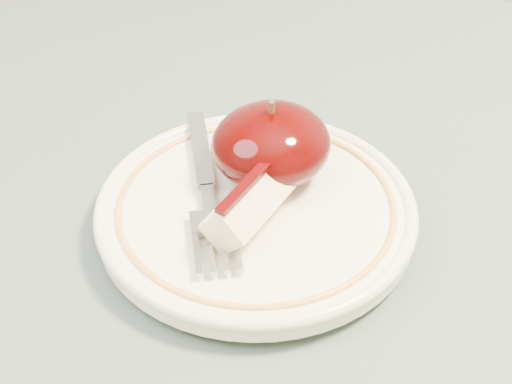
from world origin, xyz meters
TOP-DOWN VIEW (x-y plane):
  - table at (0.00, 0.00)m, footprint 0.90×0.90m
  - plate at (0.04, 0.03)m, footprint 0.21×0.21m
  - apple_half at (0.07, 0.05)m, footprint 0.08×0.08m
  - apple_wedge at (0.03, 0.02)m, footprint 0.08×0.06m
  - fork at (0.02, 0.06)m, footprint 0.09×0.16m

SIDE VIEW (x-z plane):
  - table at x=0.00m, z-range 0.29..1.04m
  - plate at x=0.04m, z-range 0.75..0.77m
  - fork at x=0.02m, z-range 0.77..0.77m
  - apple_wedge at x=0.03m, z-range 0.77..0.80m
  - apple_half at x=0.07m, z-range 0.76..0.82m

